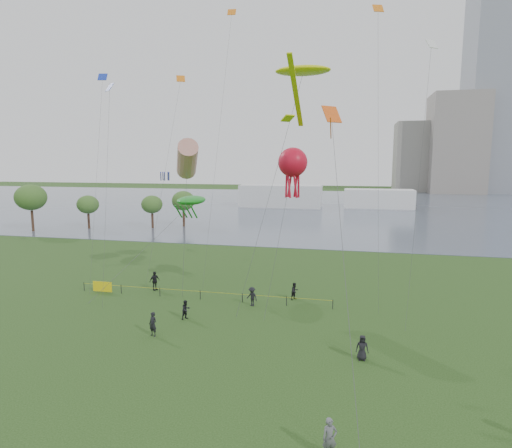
% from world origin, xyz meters
% --- Properties ---
extents(ground_plane, '(400.00, 400.00, 0.00)m').
position_xyz_m(ground_plane, '(0.00, 0.00, 0.00)').
color(ground_plane, '#1A3711').
extents(lake, '(400.00, 120.00, 0.08)m').
position_xyz_m(lake, '(0.00, 100.00, 0.02)').
color(lake, '#505B6D').
rests_on(lake, ground_plane).
extents(tower, '(24.00, 24.00, 120.00)m').
position_xyz_m(tower, '(62.00, 168.00, 60.00)').
color(tower, slate).
rests_on(tower, ground_plane).
extents(building_mid, '(20.00, 20.00, 38.00)m').
position_xyz_m(building_mid, '(46.00, 162.00, 19.00)').
color(building_mid, gray).
rests_on(building_mid, ground_plane).
extents(building_low, '(16.00, 18.00, 28.00)m').
position_xyz_m(building_low, '(32.00, 168.00, 14.00)').
color(building_low, slate).
rests_on(building_low, ground_plane).
extents(pavilion_left, '(22.00, 8.00, 6.00)m').
position_xyz_m(pavilion_left, '(-12.00, 95.00, 3.00)').
color(pavilion_left, silver).
rests_on(pavilion_left, ground_plane).
extents(pavilion_right, '(18.00, 7.00, 5.00)m').
position_xyz_m(pavilion_right, '(14.00, 98.00, 2.50)').
color(pavilion_right, white).
rests_on(pavilion_right, ground_plane).
extents(trees, '(29.07, 16.33, 8.44)m').
position_xyz_m(trees, '(-38.62, 49.71, 5.31)').
color(trees, '#39251A').
rests_on(trees, ground_plane).
extents(fence, '(24.07, 0.07, 1.05)m').
position_xyz_m(fence, '(-12.58, 15.41, 0.55)').
color(fence, black).
rests_on(fence, ground_plane).
extents(kite_flyer, '(0.76, 0.63, 1.79)m').
position_xyz_m(kite_flyer, '(6.21, -3.41, 0.89)').
color(kite_flyer, '#595C61').
rests_on(kite_flyer, ground_plane).
extents(spectator_a, '(0.90, 0.95, 1.56)m').
position_xyz_m(spectator_a, '(-5.88, 10.48, 0.78)').
color(spectator_a, black).
rests_on(spectator_a, ground_plane).
extents(spectator_b, '(1.26, 1.06, 1.69)m').
position_xyz_m(spectator_b, '(-1.41, 14.73, 0.85)').
color(spectator_b, black).
rests_on(spectator_b, ground_plane).
extents(spectator_c, '(0.96, 1.18, 1.88)m').
position_xyz_m(spectator_c, '(-11.78, 17.09, 0.94)').
color(spectator_c, black).
rests_on(spectator_c, ground_plane).
extents(spectator_d, '(0.82, 0.56, 1.63)m').
position_xyz_m(spectator_d, '(7.78, 6.25, 0.82)').
color(spectator_d, black).
rests_on(spectator_d, ground_plane).
extents(spectator_f, '(0.75, 0.60, 1.79)m').
position_xyz_m(spectator_f, '(-6.95, 6.82, 0.89)').
color(spectator_f, black).
rests_on(spectator_f, ground_plane).
extents(spectator_g, '(0.94, 0.97, 1.57)m').
position_xyz_m(spectator_g, '(2.01, 17.29, 0.78)').
color(spectator_g, black).
rests_on(spectator_g, ground_plane).
extents(kite_stingray, '(6.96, 9.89, 20.19)m').
position_xyz_m(kite_stingray, '(2.63, 15.45, 19.73)').
color(kite_stingray, '#3F3F42').
extents(kite_windsock, '(4.33, 5.71, 14.71)m').
position_xyz_m(kite_windsock, '(-8.77, 18.80, 12.74)').
color(kite_windsock, '#3F3F42').
extents(kite_creature, '(7.76, 11.65, 9.01)m').
position_xyz_m(kite_creature, '(-9.43, 21.36, 8.51)').
color(kite_creature, '#3F3F42').
extents(kite_octopus, '(2.96, 4.40, 13.70)m').
position_xyz_m(kite_octopus, '(2.03, 14.73, 12.43)').
color(kite_octopus, '#3F3F42').
extents(kite_delta, '(3.06, 16.27, 16.41)m').
position_xyz_m(kite_delta, '(5.41, 9.47, 14.81)').
color(kite_delta, '#3F3F42').
extents(small_kites, '(39.14, 13.07, 9.84)m').
position_xyz_m(small_kites, '(-1.47, 19.80, 22.53)').
color(small_kites, '#1933B2').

